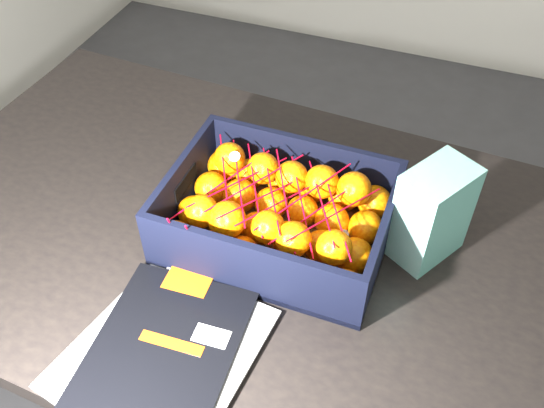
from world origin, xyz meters
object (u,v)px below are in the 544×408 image
(table, at_px, (220,258))
(magazine_stack, at_px, (163,352))
(retail_carton, at_px, (432,213))
(produce_crate, at_px, (278,221))

(table, height_order, magazine_stack, magazine_stack)
(table, bearing_deg, retail_carton, 11.34)
(table, xyz_separation_m, retail_carton, (0.36, 0.07, 0.19))
(magazine_stack, relative_size, produce_crate, 0.85)
(magazine_stack, xyz_separation_m, retail_carton, (0.32, 0.35, 0.08))
(magazine_stack, height_order, retail_carton, retail_carton)
(retail_carton, bearing_deg, table, -138.68)
(table, distance_m, magazine_stack, 0.30)
(magazine_stack, distance_m, produce_crate, 0.30)
(table, height_order, retail_carton, retail_carton)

